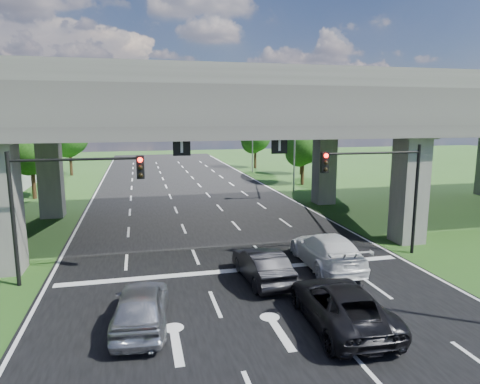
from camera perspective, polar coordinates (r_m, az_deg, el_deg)
name	(u,v)px	position (r m, az deg, el deg)	size (l,w,h in m)	color
ground	(258,300)	(18.19, 2.43, -14.21)	(160.00, 160.00, 0.00)	#264D18
road	(215,235)	(27.37, -3.31, -5.77)	(18.00, 120.00, 0.03)	black
overpass	(209,109)	(28.31, -4.20, 10.94)	(80.00, 15.00, 10.00)	#3B3836
signal_right	(382,180)	(23.66, 18.35, 1.56)	(5.76, 0.54, 6.00)	black
signal_left	(64,192)	(20.41, -22.39, 0.03)	(5.76, 0.54, 6.00)	black
streetlight_far	(291,133)	(42.58, 6.82, 7.80)	(3.38, 0.25, 10.00)	gray
streetlight_beyond	(250,129)	(57.85, 1.30, 8.45)	(3.38, 0.25, 10.00)	gray
tree_left_near	(31,146)	(43.06, -26.10, 5.51)	(4.50, 4.50, 7.80)	black
tree_left_mid	(19,148)	(51.56, -27.40, 5.27)	(3.91, 3.90, 6.76)	black
tree_left_far	(69,135)	(58.59, -21.80, 7.07)	(4.80, 4.80, 8.32)	black
tree_right_near	(304,144)	(47.43, 8.47, 6.36)	(4.20, 4.20, 7.28)	black
tree_right_mid	(302,142)	(55.98, 8.28, 6.58)	(3.91, 3.90, 6.76)	black
tree_right_far	(256,135)	(62.26, 2.10, 7.61)	(4.50, 4.50, 7.80)	black
car_silver	(141,306)	(16.13, -13.05, -14.54)	(1.89, 4.70, 1.60)	#A1A2A9
car_dark	(262,265)	(19.80, 2.91, -9.71)	(1.59, 4.57, 1.51)	black
car_white	(327,250)	(21.97, 11.48, -7.64)	(2.35, 5.78, 1.68)	silver
car_trailing	(341,305)	(16.29, 13.31, -14.42)	(2.54, 5.51, 1.53)	black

